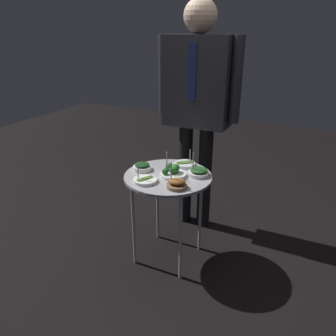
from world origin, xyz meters
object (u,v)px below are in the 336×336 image
(bowl_spinach_back_left, at_px, (199,172))
(serving_cart, at_px, (168,183))
(bowl_roast_far_rim, at_px, (177,184))
(bowl_spinach_front_left, at_px, (142,167))
(waiter_figure, at_px, (198,93))
(bowl_asparagus_back_right, at_px, (145,180))
(bowl_broccoli_front_center, at_px, (173,172))
(bowl_asparagus_mid_left, at_px, (185,164))

(bowl_spinach_back_left, bearing_deg, serving_cart, -154.61)
(bowl_roast_far_rim, bearing_deg, bowl_spinach_front_left, 156.02)
(bowl_spinach_front_left, distance_m, bowl_spinach_back_left, 0.38)
(bowl_spinach_back_left, bearing_deg, waiter_figure, 113.91)
(bowl_asparagus_back_right, relative_size, waiter_figure, 0.09)
(serving_cart, xyz_separation_m, bowl_asparagus_back_right, (-0.08, -0.15, 0.07))
(bowl_roast_far_rim, bearing_deg, bowl_broccoli_front_center, 123.30)
(bowl_spinach_front_left, bearing_deg, waiter_figure, 70.04)
(bowl_asparagus_back_right, height_order, bowl_roast_far_rim, bowl_roast_far_rim)
(bowl_spinach_front_left, xyz_separation_m, bowl_asparagus_back_right, (0.11, -0.16, -0.01))
(bowl_spinach_front_left, distance_m, bowl_asparagus_mid_left, 0.30)
(serving_cart, xyz_separation_m, waiter_figure, (-0.01, 0.51, 0.50))
(serving_cart, bearing_deg, waiter_figure, 91.03)
(bowl_asparagus_mid_left, height_order, bowl_spinach_back_left, bowl_spinach_back_left)
(bowl_broccoli_front_center, height_order, bowl_asparagus_mid_left, bowl_broccoli_front_center)
(bowl_asparagus_mid_left, xyz_separation_m, bowl_asparagus_back_right, (-0.12, -0.35, -0.00))
(bowl_asparagus_back_right, bearing_deg, waiter_figure, 83.67)
(bowl_asparagus_mid_left, bearing_deg, bowl_asparagus_back_right, -108.64)
(bowl_spinach_front_left, bearing_deg, bowl_spinach_back_left, 12.70)
(serving_cart, bearing_deg, bowl_asparagus_back_right, -118.07)
(bowl_asparagus_mid_left, distance_m, bowl_asparagus_back_right, 0.37)
(bowl_asparagus_back_right, distance_m, bowl_roast_far_rim, 0.21)
(bowl_roast_far_rim, xyz_separation_m, waiter_figure, (-0.13, 0.65, 0.42))
(serving_cart, distance_m, bowl_broccoli_front_center, 0.09)
(bowl_asparagus_mid_left, relative_size, bowl_roast_far_rim, 0.89)
(bowl_asparagus_mid_left, relative_size, bowl_asparagus_back_right, 0.97)
(bowl_spinach_front_left, height_order, bowl_asparagus_back_right, bowl_asparagus_back_right)
(bowl_broccoli_front_center, relative_size, bowl_spinach_front_left, 1.41)
(bowl_broccoli_front_center, xyz_separation_m, bowl_spinach_back_left, (0.15, 0.08, -0.01))
(serving_cart, relative_size, bowl_roast_far_rim, 3.93)
(bowl_asparagus_back_right, bearing_deg, bowl_asparagus_mid_left, 71.36)
(waiter_figure, bearing_deg, bowl_asparagus_mid_left, -82.10)
(bowl_spinach_front_left, relative_size, bowl_roast_far_rim, 0.76)
(bowl_broccoli_front_center, bearing_deg, bowl_asparagus_back_right, -126.09)
(bowl_broccoli_front_center, xyz_separation_m, bowl_asparagus_mid_left, (0.00, 0.19, -0.02))
(bowl_spinach_front_left, relative_size, bowl_spinach_back_left, 0.77)
(bowl_spinach_front_left, bearing_deg, bowl_roast_far_rim, -23.98)
(bowl_asparagus_back_right, xyz_separation_m, bowl_roast_far_rim, (0.21, 0.01, 0.01))
(waiter_figure, bearing_deg, bowl_roast_far_rim, -78.21)
(bowl_broccoli_front_center, relative_size, bowl_spinach_back_left, 1.08)
(bowl_spinach_front_left, bearing_deg, serving_cart, -0.28)
(serving_cart, relative_size, bowl_asparagus_mid_left, 4.40)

